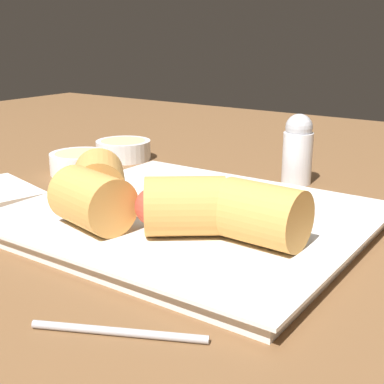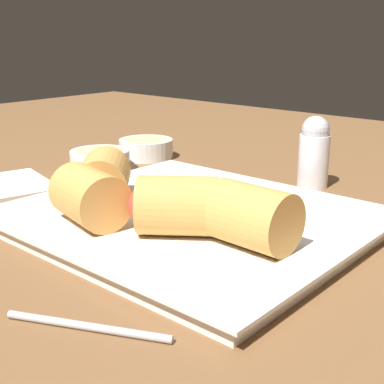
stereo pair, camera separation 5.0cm
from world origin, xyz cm
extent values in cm
cube|color=brown|center=(0.00, 0.00, 1.00)|extent=(180.00, 140.00, 2.00)
cube|color=white|center=(0.17, 1.20, 2.60)|extent=(28.88, 25.61, 1.20)
cube|color=white|center=(0.17, 1.20, 3.35)|extent=(30.04, 26.63, 0.30)
cylinder|color=#D19347|center=(-4.30, -6.56, 5.86)|extent=(7.17, 5.99, 4.72)
sphere|color=#B23D2D|center=(-6.67, -6.02, 5.86)|extent=(3.07, 3.07, 3.07)
cylinder|color=#D19347|center=(2.77, -3.49, 5.86)|extent=(7.86, 7.56, 4.72)
sphere|color=#B23D2D|center=(0.83, -4.96, 5.86)|extent=(3.07, 3.07, 3.07)
cylinder|color=#D19347|center=(8.66, -1.76, 5.86)|extent=(6.45, 4.96, 4.72)
sphere|color=#B23D2D|center=(6.23, -1.67, 5.86)|extent=(3.07, 3.07, 3.07)
cylinder|color=#D19347|center=(-8.07, -1.93, 5.86)|extent=(7.76, 7.79, 4.72)
sphere|color=#B23D2D|center=(-9.77, -0.19, 5.86)|extent=(3.07, 3.07, 3.07)
cylinder|color=white|center=(-22.14, 9.07, 3.29)|extent=(7.44, 7.44, 2.58)
cylinder|color=#DBBC89|center=(-22.14, 9.07, 4.35)|extent=(6.10, 6.10, 0.46)
cylinder|color=white|center=(-22.83, 17.79, 3.29)|extent=(7.44, 7.44, 2.58)
cylinder|color=#DBBC89|center=(-22.83, 17.79, 4.35)|extent=(6.10, 6.10, 0.46)
cylinder|color=#B2B2B7|center=(6.74, -15.75, 2.25)|extent=(9.80, 5.01, 0.50)
cylinder|color=silver|center=(1.68, 20.23, 4.97)|extent=(3.42, 3.42, 5.93)
sphere|color=#B7B7BC|center=(1.68, 20.23, 8.53)|extent=(3.08, 3.08, 3.08)
camera|label=1|loc=(25.88, -35.80, 19.12)|focal=50.00mm
camera|label=2|loc=(29.82, -32.72, 19.12)|focal=50.00mm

